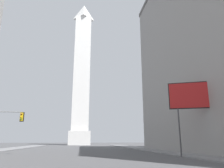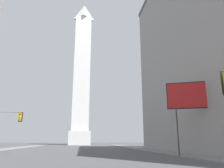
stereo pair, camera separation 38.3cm
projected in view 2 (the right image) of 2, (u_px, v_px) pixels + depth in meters
The scene contains 3 objects.
sidewalk_right at pixel (170, 152), 34.72m from camera, with size 5.00×113.92×0.15m, color slate.
obelisk at pixel (82, 72), 99.02m from camera, with size 8.97×8.97×66.38m.
billboard_sign at pixel (193, 97), 26.90m from camera, with size 5.88×2.50×8.99m.
Camera 2 is at (0.78, -0.59, 1.86)m, focal length 35.00 mm.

